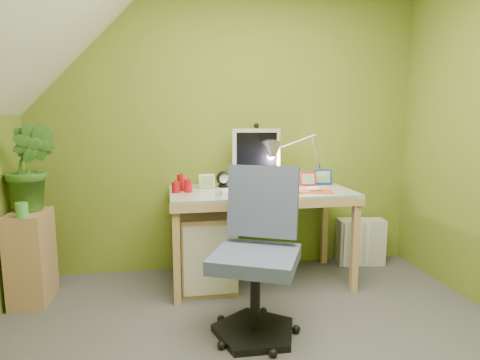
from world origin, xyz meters
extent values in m
cube|color=olive|center=(0.00, 1.60, 1.20)|extent=(3.20, 0.01, 2.40)
cube|color=silver|center=(0.12, 1.09, 0.75)|extent=(0.48, 0.19, 0.02)
cube|color=#B7441C|center=(0.58, 1.09, 0.74)|extent=(0.29, 0.24, 0.01)
ellipsoid|color=white|center=(0.58, 1.09, 0.76)|extent=(0.13, 0.09, 0.04)
cylinder|color=#903914|center=(0.38, 1.15, 0.78)|extent=(0.09, 0.09, 0.09)
cube|color=#B0122E|center=(0.62, 1.35, 0.79)|extent=(0.13, 0.03, 0.11)
cube|color=navy|center=(0.76, 1.39, 0.80)|extent=(0.15, 0.05, 0.13)
cube|color=#B4C788|center=(-0.20, 1.37, 0.79)|extent=(0.13, 0.04, 0.11)
cube|color=#AC7B5A|center=(-1.45, 1.14, 0.32)|extent=(0.24, 0.37, 0.64)
imported|color=#356521|center=(-1.42, 1.19, 0.95)|extent=(0.35, 0.29, 0.61)
cylinder|color=#51A846|center=(-1.43, 0.99, 0.69)|extent=(0.09, 0.09, 0.10)
cube|color=beige|center=(1.15, 1.46, 0.20)|extent=(0.42, 0.21, 0.40)
camera|label=1|loc=(-0.45, -1.73, 1.28)|focal=30.00mm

